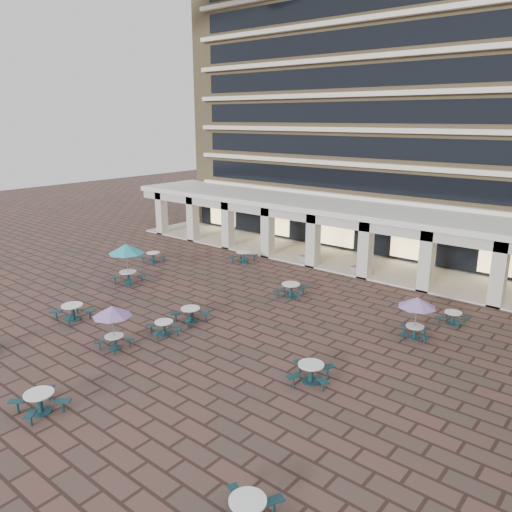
% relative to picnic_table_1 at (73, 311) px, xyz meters
% --- Properties ---
extents(ground, '(120.00, 120.00, 0.00)m').
position_rel_picnic_table_1_xyz_m(ground, '(6.57, 4.36, -0.51)').
color(ground, brown).
rests_on(ground, ground).
extents(apartment_building, '(40.00, 15.50, 25.20)m').
position_rel_picnic_table_1_xyz_m(apartment_building, '(6.57, 29.83, 12.09)').
color(apartment_building, '#8B744E').
rests_on(apartment_building, ground).
extents(retail_arcade, '(42.00, 6.60, 4.40)m').
position_rel_picnic_table_1_xyz_m(retail_arcade, '(6.57, 19.16, 2.49)').
color(retail_arcade, white).
rests_on(retail_arcade, ground).
extents(picnic_table_1, '(1.93, 1.93, 0.86)m').
position_rel_picnic_table_1_xyz_m(picnic_table_1, '(0.00, 0.00, 0.00)').
color(picnic_table_1, '#15383F').
rests_on(picnic_table_1, ground).
extents(picnic_table_2, '(1.93, 1.93, 0.82)m').
position_rel_picnic_table_1_xyz_m(picnic_table_2, '(7.13, -5.61, -0.02)').
color(picnic_table_2, '#15383F').
rests_on(picnic_table_2, ground).
extents(picnic_table_3, '(2.11, 2.11, 0.78)m').
position_rel_picnic_table_1_xyz_m(picnic_table_3, '(16.52, -4.71, -0.05)').
color(picnic_table_3, '#15383F').
rests_on(picnic_table_3, ground).
extents(picnic_table_4, '(2.32, 2.32, 2.68)m').
position_rel_picnic_table_1_xyz_m(picnic_table_4, '(-2.75, 5.68, 1.76)').
color(picnic_table_4, '#15383F').
rests_on(picnic_table_4, ground).
extents(picnic_table_5, '(1.92, 1.92, 0.70)m').
position_rel_picnic_table_1_xyz_m(picnic_table_5, '(5.29, 1.91, -0.09)').
color(picnic_table_5, '#15383F').
rests_on(picnic_table_5, ground).
extents(picnic_table_6, '(1.86, 1.86, 2.15)m').
position_rel_picnic_table_1_xyz_m(picnic_table_6, '(4.73, -0.65, 1.31)').
color(picnic_table_6, '#15383F').
rests_on(picnic_table_6, ground).
extents(picnic_table_7, '(2.22, 2.22, 0.82)m').
position_rel_picnic_table_1_xyz_m(picnic_table_7, '(13.64, 2.69, -0.02)').
color(picnic_table_7, '#15383F').
rests_on(picnic_table_7, ground).
extents(picnic_table_8, '(1.78, 1.78, 0.76)m').
position_rel_picnic_table_1_xyz_m(picnic_table_8, '(-5.49, 10.00, -0.06)').
color(picnic_table_8, '#15383F').
rests_on(picnic_table_8, ground).
extents(picnic_table_9, '(1.88, 1.88, 0.78)m').
position_rel_picnic_table_1_xyz_m(picnic_table_9, '(5.11, 3.90, -0.05)').
color(picnic_table_9, '#15383F').
rests_on(picnic_table_9, ground).
extents(picnic_table_10, '(2.25, 2.25, 0.85)m').
position_rel_picnic_table_1_xyz_m(picnic_table_10, '(7.02, 10.46, -0.01)').
color(picnic_table_10, '#15383F').
rests_on(picnic_table_10, ground).
extents(picnic_table_11, '(1.86, 1.86, 2.15)m').
position_rel_picnic_table_1_xyz_m(picnic_table_11, '(15.26, 9.52, 1.32)').
color(picnic_table_11, '#15383F').
rests_on(picnic_table_11, ground).
extents(picnic_table_12, '(2.05, 2.05, 0.82)m').
position_rel_picnic_table_1_xyz_m(picnic_table_12, '(-0.20, 14.36, -0.02)').
color(picnic_table_12, '#15383F').
rests_on(picnic_table_12, ground).
extents(picnic_table_13, '(1.56, 1.56, 0.67)m').
position_rel_picnic_table_1_xyz_m(picnic_table_13, '(16.10, 12.58, -0.11)').
color(picnic_table_13, '#15383F').
rests_on(picnic_table_13, ground).
extents(planter_left, '(1.50, 0.63, 1.17)m').
position_rel_picnic_table_1_xyz_m(planter_left, '(3.79, 17.26, -0.08)').
color(planter_left, gray).
rests_on(planter_left, ground).
extents(planter_right, '(1.50, 0.76, 1.30)m').
position_rel_picnic_table_1_xyz_m(planter_right, '(8.20, 17.26, 0.03)').
color(planter_right, gray).
rests_on(planter_right, ground).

